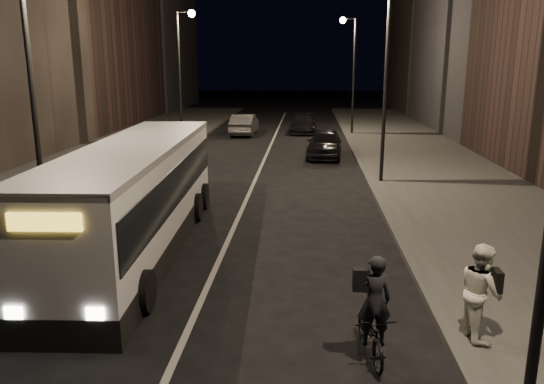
% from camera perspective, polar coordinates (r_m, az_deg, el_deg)
% --- Properties ---
extents(ground, '(180.00, 180.00, 0.00)m').
position_cam_1_polar(ground, '(12.41, -7.52, -11.28)').
color(ground, black).
rests_on(ground, ground).
extents(sidewalk_right, '(7.00, 70.00, 0.16)m').
position_cam_1_polar(sidewalk_right, '(26.26, 17.32, 1.88)').
color(sidewalk_right, '#363634').
rests_on(sidewalk_right, ground).
extents(sidewalk_left, '(7.00, 70.00, 0.16)m').
position_cam_1_polar(sidewalk_left, '(27.73, -19.28, 2.33)').
color(sidewalk_left, '#363634').
rests_on(sidewalk_left, ground).
extents(streetlight_right_mid, '(1.20, 0.44, 8.12)m').
position_cam_1_polar(streetlight_right_mid, '(23.20, 11.58, 13.87)').
color(streetlight_right_mid, black).
rests_on(streetlight_right_mid, sidewalk_right).
extents(streetlight_right_far, '(1.20, 0.44, 8.12)m').
position_cam_1_polar(streetlight_right_far, '(39.12, 8.45, 13.88)').
color(streetlight_right_far, black).
rests_on(streetlight_right_far, sidewalk_right).
extents(streetlight_left_near, '(1.20, 0.44, 8.12)m').
position_cam_1_polar(streetlight_left_near, '(16.84, -23.91, 13.10)').
color(streetlight_left_near, black).
rests_on(streetlight_left_near, sidewalk_left).
extents(streetlight_left_far, '(1.20, 0.44, 8.12)m').
position_cam_1_polar(streetlight_left_far, '(33.88, -9.55, 13.86)').
color(streetlight_left_far, black).
rests_on(streetlight_left_far, sidewalk_left).
extents(city_bus, '(3.01, 11.38, 3.04)m').
position_cam_1_polar(city_bus, '(15.37, -14.35, -0.09)').
color(city_bus, silver).
rests_on(city_bus, ground).
extents(cyclist_on_bicycle, '(0.83, 1.82, 2.02)m').
position_cam_1_polar(cyclist_on_bicycle, '(9.97, 10.70, -13.70)').
color(cyclist_on_bicycle, black).
rests_on(cyclist_on_bicycle, ground).
extents(pedestrian_woman, '(0.81, 0.98, 1.85)m').
position_cam_1_polar(pedestrian_woman, '(10.76, 21.52, -9.91)').
color(pedestrian_woman, silver).
rests_on(pedestrian_woman, sidewalk_right).
extents(car_near, '(2.19, 4.74, 1.57)m').
position_cam_1_polar(car_near, '(29.99, 5.67, 5.24)').
color(car_near, black).
rests_on(car_near, ground).
extents(car_mid, '(1.75, 4.69, 1.53)m').
position_cam_1_polar(car_mid, '(39.23, -3.00, 7.28)').
color(car_mid, '#37373A').
rests_on(car_mid, ground).
extents(car_far, '(2.10, 4.76, 1.36)m').
position_cam_1_polar(car_far, '(40.49, 3.38, 7.35)').
color(car_far, black).
rests_on(car_far, ground).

